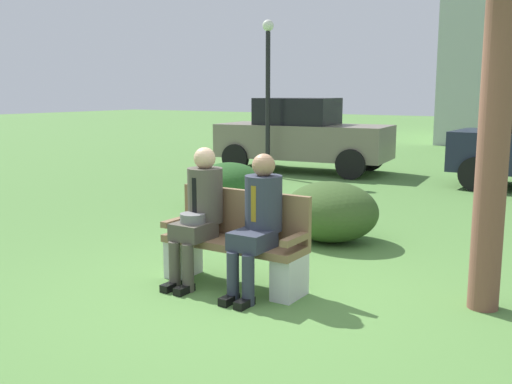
% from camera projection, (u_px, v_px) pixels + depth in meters
% --- Properties ---
extents(ground_plane, '(80.00, 80.00, 0.00)m').
position_uv_depth(ground_plane, '(252.00, 297.00, 5.33)').
color(ground_plane, '#52813D').
extents(park_bench, '(1.42, 0.44, 0.90)m').
position_uv_depth(park_bench, '(236.00, 244.00, 5.62)').
color(park_bench, brown).
rests_on(park_bench, ground).
extents(seated_man_left, '(0.34, 0.72, 1.31)m').
position_uv_depth(seated_man_left, '(199.00, 209.00, 5.65)').
color(seated_man_left, '#4C473D').
rests_on(seated_man_left, ground).
extents(seated_man_right, '(0.34, 0.72, 1.28)m').
position_uv_depth(seated_man_right, '(258.00, 217.00, 5.30)').
color(seated_man_right, '#2D3342').
rests_on(seated_man_right, ground).
extents(shrub_near_bench, '(1.16, 1.06, 0.72)m').
position_uv_depth(shrub_near_bench, '(230.00, 185.00, 9.35)').
color(shrub_near_bench, '#24511F').
rests_on(shrub_near_bench, ground).
extents(shrub_mid_lawn, '(1.18, 1.09, 0.74)m').
position_uv_depth(shrub_mid_lawn, '(331.00, 212.00, 7.28)').
color(shrub_mid_lawn, '#365224').
rests_on(shrub_mid_lawn, ground).
extents(parked_car_near, '(4.06, 2.08, 1.68)m').
position_uv_depth(parked_car_near, '(302.00, 135.00, 13.58)').
color(parked_car_near, slate).
rests_on(parked_car_near, ground).
extents(street_lamp, '(0.24, 0.24, 3.31)m').
position_uv_depth(street_lamp, '(268.00, 81.00, 12.58)').
color(street_lamp, black).
rests_on(street_lamp, ground).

